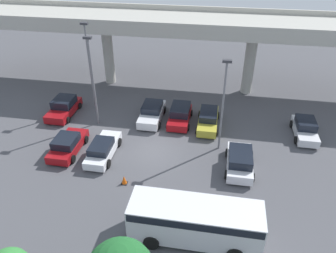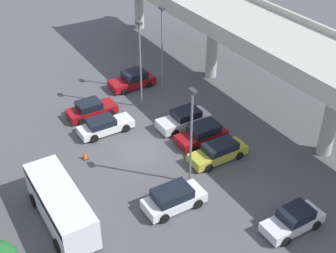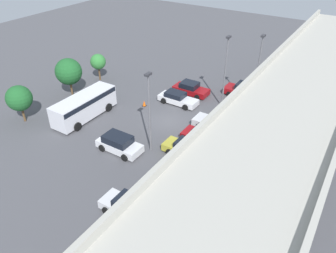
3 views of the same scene
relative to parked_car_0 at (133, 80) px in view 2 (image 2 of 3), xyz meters
The scene contains 15 objects.
ground_plane 11.06m from the parked_car_0, 24.51° to the right, with size 101.39×101.39×0.00m, color #4C4C51.
highway_overpass 14.30m from the parked_car_0, 38.86° to the left, with size 48.48×7.68×8.28m.
parked_car_0 is the anchor object (origin of this frame).
parked_car_1 6.53m from the parked_car_0, 62.73° to the right, with size 2.16×4.46×1.50m.
parked_car_2 8.43m from the parked_car_0, 44.07° to the right, with size 1.98×4.77×1.41m.
parked_car_3 8.80m from the parked_car_0, ahead, with size 2.17×4.73×1.57m.
parked_car_4 11.52m from the parked_car_0, ahead, with size 2.13×4.31×1.57m.
parked_car_5 14.20m from the parked_car_0, ahead, with size 1.99×4.81×1.47m.
parked_car_6 17.93m from the parked_car_0, 18.48° to the right, with size 2.16×4.40×1.61m.
parked_car_7 22.80m from the parked_car_0, ahead, with size 2.00×4.33×1.55m.
shuttle_bus 19.15m from the parked_car_0, 41.90° to the right, with size 7.78×2.70×2.60m.
lamp_post_near_aisle 5.29m from the parked_car_0, 40.41° to the left, with size 0.70×0.35×8.60m.
lamp_post_mid_lot 5.79m from the parked_car_0, 15.60° to the right, with size 0.70×0.35×8.35m.
lamp_post_by_overpass 16.15m from the parked_car_0, 11.89° to the right, with size 0.70×0.35×7.88m.
traffic_cone 12.39m from the parked_car_0, 45.49° to the right, with size 0.44×0.44×0.70m.
Camera 2 is at (27.44, -13.93, 22.83)m, focal length 50.00 mm.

